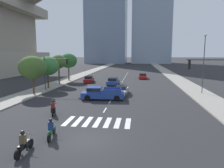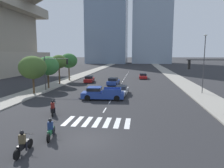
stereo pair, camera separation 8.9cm
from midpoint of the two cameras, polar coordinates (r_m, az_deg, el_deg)
name	(u,v)px [view 1 (the left image)]	position (r m, az deg, el deg)	size (l,w,h in m)	color
ground_plane	(87,140)	(15.18, -7.19, -15.13)	(800.00, 800.00, 0.00)	#28282B
sidewalk_east	(184,83)	(44.85, 19.21, 0.17)	(4.00, 260.00, 0.15)	gray
sidewalk_west	(64,81)	(46.86, -13.25, 0.74)	(4.00, 260.00, 0.15)	gray
crosswalk_near	(98,122)	(18.81, -4.11, -10.40)	(5.85, 2.85, 0.01)	silver
lane_divider_center	(122,81)	(45.99, 2.82, 0.72)	(0.14, 50.00, 0.01)	silver
motorcycle_lead	(51,130)	(15.84, -16.54, -12.13)	(0.72, 2.10, 1.49)	black
motorcycle_trailing	(24,144)	(14.11, -23.28, -15.06)	(0.70, 2.12, 1.49)	black
motorcycle_third	(53,109)	(21.60, -16.05, -6.63)	(0.94, 1.99, 1.49)	black
pickup_truck	(101,93)	(27.68, -3.22, -2.59)	(5.74, 2.41, 1.67)	navy
sedan_blue_0	(113,82)	(40.84, 0.24, 0.67)	(2.13, 4.65, 1.38)	navy
sedan_white_1	(121,90)	(31.20, 2.48, -1.77)	(1.95, 4.83, 1.29)	silver
sedan_red_2	(143,76)	(52.00, 8.42, 2.15)	(1.97, 4.78, 1.25)	maroon
sedan_red_3	(89,79)	(44.93, -6.44, 1.30)	(2.22, 4.54, 1.36)	maroon
traffic_signal_near	(212,75)	(21.87, 25.83, 2.29)	(4.15, 0.28, 5.72)	#333335
traffic_signal_far	(54,67)	(34.82, -15.87, 4.51)	(4.38, 0.28, 5.52)	#333335
street_lamp_east	(204,60)	(33.80, 23.93, 6.02)	(0.50, 0.24, 8.71)	#3F3F42
street_tree_nearest	(33,67)	(32.87, -21.14, 4.27)	(4.03, 4.03, 5.62)	#4C3823
street_tree_second	(48,66)	(37.44, -17.42, 4.78)	(3.85, 3.85, 5.49)	#4C3823
street_tree_third	(59,62)	(42.06, -14.57, 5.95)	(3.13, 3.13, 5.74)	#4C3823
street_tree_fourth	(68,61)	(47.43, -11.98, 6.29)	(3.81, 3.81, 6.03)	#4C3823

